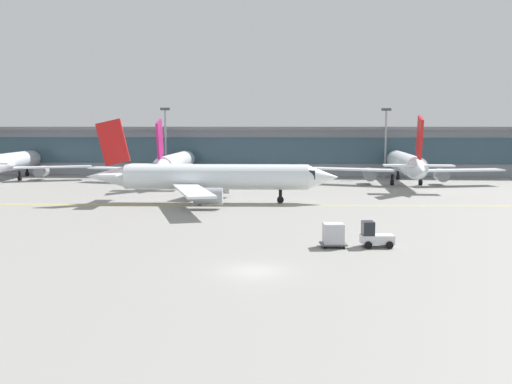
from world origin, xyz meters
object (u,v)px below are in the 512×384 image
at_px(apron_light_mast_1, 166,139).
at_px(cargo_dolly_lead, 333,234).
at_px(gate_airplane_0, 10,162).
at_px(taxiing_regional_jet, 213,178).
at_px(gate_airplane_2, 405,164).
at_px(apron_light_mast_2, 386,140).
at_px(baggage_tug, 374,236).
at_px(gate_airplane_1, 175,163).

bearing_deg(apron_light_mast_1, cargo_dolly_lead, -66.73).
distance_m(cargo_dolly_lead, apron_light_mast_1, 70.79).
height_order(gate_airplane_0, apron_light_mast_1, apron_light_mast_1).
relative_size(taxiing_regional_jet, apron_light_mast_1, 2.44).
height_order(gate_airplane_2, cargo_dolly_lead, gate_airplane_2).
bearing_deg(cargo_dolly_lead, taxiing_regional_jet, 111.66).
distance_m(gate_airplane_2, apron_light_mast_1, 45.04).
bearing_deg(apron_light_mast_2, baggage_tug, -99.27).
xyz_separation_m(gate_airplane_0, cargo_dolly_lead, (54.62, -56.34, -2.14)).
xyz_separation_m(gate_airplane_0, gate_airplane_1, (30.70, -2.01, 0.05)).
bearing_deg(baggage_tug, apron_light_mast_2, 75.78).
relative_size(cargo_dolly_lead, apron_light_mast_2, 0.17).
bearing_deg(cargo_dolly_lead, gate_airplane_2, 68.81).
xyz_separation_m(gate_airplane_0, baggage_tug, (57.92, -56.06, -2.30)).
relative_size(gate_airplane_1, taxiing_regional_jet, 1.01).
relative_size(gate_airplane_1, apron_light_mast_1, 2.47).
height_order(gate_airplane_0, gate_airplane_2, gate_airplane_2).
bearing_deg(gate_airplane_0, apron_light_mast_2, -88.32).
distance_m(gate_airplane_2, baggage_tug, 53.97).
height_order(gate_airplane_2, apron_light_mast_2, apron_light_mast_2).
xyz_separation_m(taxiing_regional_jet, apron_light_mast_1, (-14.45, 38.01, 4.09)).
height_order(gate_airplane_1, baggage_tug, gate_airplane_1).
bearing_deg(taxiing_regional_jet, gate_airplane_2, 39.95).
height_order(gate_airplane_2, taxiing_regional_jet, gate_airplane_2).
relative_size(taxiing_regional_jet, cargo_dolly_lead, 14.44).
relative_size(gate_airplane_2, baggage_tug, 12.57).
bearing_deg(baggage_tug, taxiing_regional_jet, 117.31).
distance_m(gate_airplane_2, cargo_dolly_lead, 55.07).
height_order(gate_airplane_0, taxiing_regional_jet, taxiing_regional_jet).
distance_m(gate_airplane_0, apron_light_mast_1, 28.35).
xyz_separation_m(gate_airplane_1, gate_airplane_2, (39.31, -1.50, 0.15)).
height_order(gate_airplane_0, cargo_dolly_lead, gate_airplane_0).
distance_m(baggage_tug, cargo_dolly_lead, 3.32).
bearing_deg(gate_airplane_1, baggage_tug, -154.67).
height_order(cargo_dolly_lead, apron_light_mast_2, apron_light_mast_2).
relative_size(gate_airplane_0, taxiing_regional_jet, 1.00).
xyz_separation_m(gate_airplane_2, apron_light_mast_1, (-43.25, 11.96, 3.90)).
bearing_deg(cargo_dolly_lead, apron_light_mast_2, 73.01).
xyz_separation_m(gate_airplane_1, cargo_dolly_lead, (23.92, -54.33, -2.19)).
bearing_deg(cargo_dolly_lead, gate_airplane_0, 129.16).
relative_size(taxiing_regional_jet, apron_light_mast_2, 2.47).
xyz_separation_m(gate_airplane_0, apron_light_mast_2, (68.51, 8.83, 4.01)).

